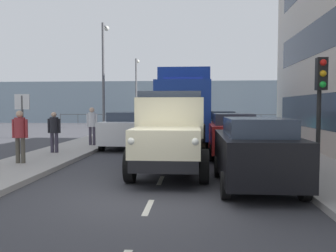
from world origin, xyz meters
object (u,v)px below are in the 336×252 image
pedestrian_near_railing (92,123)px  car_red_kerbside_1 (231,134)px  pedestrian_couple_a (20,132)px  lamp_post_far (137,86)px  car_teal_kerbside_2 (220,125)px  pedestrian_in_dark_coat (54,129)px  street_sign (22,116)px  car_white_oppositeside_0 (126,129)px  car_black_kerbside_near (255,151)px  lamp_post_promenade (104,70)px  lorry_cargo_blue (185,105)px  truck_vintage_cream (170,134)px  traffic_light_near (321,89)px

pedestrian_near_railing → car_red_kerbside_1: bearing=161.0°
pedestrian_couple_a → lamp_post_far: size_ratio=0.28×
car_teal_kerbside_2 → pedestrian_in_dark_coat: 9.99m
pedestrian_near_railing → street_sign: 5.40m
car_white_oppositeside_0 → pedestrian_near_railing: size_ratio=2.45×
pedestrian_in_dark_coat → pedestrian_near_railing: (-0.72, -2.79, 0.12)m
car_black_kerbside_near → car_red_kerbside_1: bearing=-90.0°
lamp_post_far → lamp_post_promenade: bearing=88.6°
car_white_oppositeside_0 → lorry_cargo_blue: bearing=-148.6°
pedestrian_near_railing → lamp_post_far: 15.83m
car_red_kerbside_1 → lamp_post_promenade: (7.07, -7.18, 3.36)m
pedestrian_near_railing → lamp_post_far: lamp_post_far is taller
pedestrian_near_railing → truck_vintage_cream: bearing=124.6°
car_teal_kerbside_2 → car_white_oppositeside_0: bearing=38.8°
truck_vintage_cream → car_red_kerbside_1: 4.44m
car_black_kerbside_near → street_sign: 7.53m
pedestrian_couple_a → lorry_cargo_blue: bearing=-124.4°
car_white_oppositeside_0 → traffic_light_near: 9.65m
traffic_light_near → pedestrian_in_dark_coat: bearing=-20.9°
street_sign → car_red_kerbside_1: bearing=-156.2°
pedestrian_couple_a → traffic_light_near: size_ratio=0.54×
car_red_kerbside_1 → lamp_post_far: lamp_post_far is taller
car_white_oppositeside_0 → pedestrian_couple_a: bearing=67.9°
pedestrian_couple_a → lamp_post_promenade: 10.86m
lorry_cargo_blue → car_black_kerbside_near: size_ratio=2.13×
car_red_kerbside_1 → pedestrian_couple_a: 7.85m
street_sign → pedestrian_near_railing: bearing=-97.8°
pedestrian_in_dark_coat → car_black_kerbside_near: bearing=145.2°
truck_vintage_cream → lamp_post_far: (4.61, -21.64, 2.70)m
pedestrian_couple_a → lamp_post_far: bearing=-90.9°
lorry_cargo_blue → traffic_light_near: size_ratio=2.56×
lorry_cargo_blue → pedestrian_near_railing: lorry_cargo_blue is taller
car_black_kerbside_near → traffic_light_near: traffic_light_near is taller
lorry_cargo_blue → car_red_kerbside_1: (-2.00, 4.29, -1.18)m
pedestrian_in_dark_coat → lamp_post_promenade: lamp_post_promenade is taller
car_black_kerbside_near → lorry_cargo_blue: bearing=-78.4°
lamp_post_far → traffic_light_near: bearing=112.0°
car_teal_kerbside_2 → pedestrian_couple_a: 12.03m
pedestrian_couple_a → traffic_light_near: traffic_light_near is taller
pedestrian_in_dark_coat → traffic_light_near: traffic_light_near is taller
car_red_kerbside_1 → car_teal_kerbside_2: 6.44m
car_white_oppositeside_0 → lamp_post_far: bearing=-82.4°
lorry_cargo_blue → lamp_post_far: lamp_post_far is taller
traffic_light_near → street_sign: traffic_light_near is taller
car_teal_kerbside_2 → pedestrian_near_railing: (6.38, 4.24, 0.32)m
car_teal_kerbside_2 → car_black_kerbside_near: bearing=90.0°
lamp_post_promenade → car_teal_kerbside_2: bearing=174.0°
truck_vintage_cream → lorry_cargo_blue: lorry_cargo_blue is taller
car_red_kerbside_1 → car_teal_kerbside_2: (0.00, -6.44, -0.00)m
car_black_kerbside_near → street_sign: (7.10, -2.38, 0.79)m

